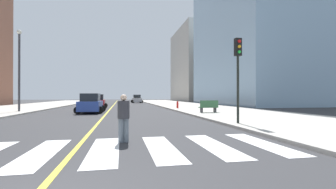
{
  "coord_description": "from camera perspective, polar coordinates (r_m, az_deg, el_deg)",
  "views": [
    {
      "loc": [
        1.43,
        -3.53,
        1.7
      ],
      "look_at": [
        8.81,
        33.57,
        1.91
      ],
      "focal_mm": 25.0,
      "sensor_mm": 36.0,
      "label": 1
    }
  ],
  "objects": [
    {
      "name": "car_silver_third",
      "position": [
        57.21,
        -7.62,
        -1.1
      ],
      "size": [
        2.85,
        4.48,
        1.97
      ],
      "rotation": [
        0.0,
        0.0,
        3.18
      ],
      "color": "#B7B7BC",
      "rests_on": "ground"
    },
    {
      "name": "park_bench",
      "position": [
        22.13,
        9.86,
        -2.93
      ],
      "size": [
        1.82,
        0.64,
        1.12
      ],
      "rotation": [
        0.0,
        0.0,
        1.62
      ],
      "color": "#33603D",
      "rests_on": "sidewalk_kerb_east"
    },
    {
      "name": "car_red_second",
      "position": [
        32.51,
        -16.88,
        -1.74
      ],
      "size": [
        2.73,
        4.29,
        1.9
      ],
      "rotation": [
        0.0,
        0.0,
        0.03
      ],
      "color": "red",
      "rests_on": "ground"
    },
    {
      "name": "traffic_light_near_corner",
      "position": [
        13.92,
        16.71,
        7.26
      ],
      "size": [
        0.36,
        0.41,
        4.81
      ],
      "rotation": [
        0.0,
        0.0,
        3.14
      ],
      "color": "black",
      "rests_on": "sidewalk_kerb_east"
    },
    {
      "name": "pedestrian_crossing",
      "position": [
        8.74,
        -10.78,
        -5.15
      ],
      "size": [
        0.43,
        0.43,
        1.75
      ],
      "rotation": [
        0.0,
        0.0,
        3.34
      ],
      "color": "slate",
      "rests_on": "ground"
    },
    {
      "name": "street_lamp",
      "position": [
        27.92,
        -32.53,
        6.35
      ],
      "size": [
        0.44,
        0.44,
        8.17
      ],
      "color": "#38383D",
      "rests_on": "sidewalk_kerb_west"
    },
    {
      "name": "crosswalk_paint",
      "position": [
        7.85,
        -22.01,
        -12.75
      ],
      "size": [
        13.5,
        4.0,
        0.01
      ],
      "color": "silver",
      "rests_on": "ground"
    },
    {
      "name": "car_black_fourth",
      "position": [
        50.63,
        -18.47,
        -1.27
      ],
      "size": [
        2.53,
        4.05,
        1.81
      ],
      "rotation": [
        0.0,
        0.0,
        0.01
      ],
      "color": "black",
      "rests_on": "ground"
    },
    {
      "name": "parking_garage_concrete",
      "position": [
        78.55,
        8.95,
        6.92
      ],
      "size": [
        18.0,
        24.0,
        23.19
      ],
      "primitive_type": "cube",
      "color": "#B2ADA3",
      "rests_on": "ground"
    },
    {
      "name": "car_blue_nearest",
      "position": [
        24.33,
        -18.32,
        -2.19
      ],
      "size": [
        2.74,
        4.34,
        1.93
      ],
      "rotation": [
        0.0,
        0.0,
        -0.02
      ],
      "color": "#2D479E",
      "rests_on": "ground"
    },
    {
      "name": "sidewalk_kerb_east",
      "position": [
        25.93,
        13.35,
        -3.9
      ],
      "size": [
        10.0,
        120.0,
        0.15
      ],
      "primitive_type": "cube",
      "color": "#B2ADA3",
      "rests_on": "ground"
    },
    {
      "name": "lane_divider_paint",
      "position": [
        43.59,
        -13.13,
        -2.54
      ],
      "size": [
        0.16,
        80.0,
        0.01
      ],
      "primitive_type": "cube",
      "color": "yellow",
      "rests_on": "ground"
    },
    {
      "name": "fire_hydrant",
      "position": [
        29.4,
        2.34,
        -2.5
      ],
      "size": [
        0.26,
        0.26,
        0.89
      ],
      "color": "red",
      "rests_on": "sidewalk_kerb_east"
    }
  ]
}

